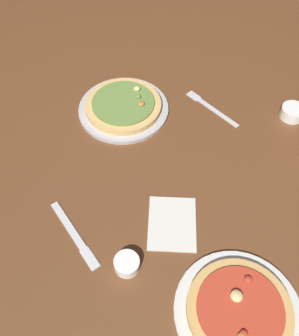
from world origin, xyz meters
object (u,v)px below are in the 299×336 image
object	(u,v)px
ramekin_sauce	(293,112)
fork_left	(211,107)
pizza_plate_far	(124,107)
ramekin_butter	(127,264)
pizza_plate_near	(239,311)
napkin_folded	(172,223)
knife_right	(74,234)

from	to	relation	value
ramekin_sauce	fork_left	xyz separation A→B (m)	(-0.24, -0.04, -0.01)
pizza_plate_far	ramekin_butter	distance (m)	0.50
pizza_plate_near	pizza_plate_far	size ratio (longest dim) A/B	0.99
ramekin_sauce	napkin_folded	world-z (taller)	ramekin_sauce
ramekin_sauce	ramekin_butter	distance (m)	0.68
ramekin_sauce	napkin_folded	bearing A→B (deg)	-118.75
pizza_plate_far	fork_left	world-z (taller)	pizza_plate_far
ramekin_butter	knife_right	world-z (taller)	ramekin_butter
ramekin_sauce	ramekin_butter	world-z (taller)	ramekin_sauce
knife_right	ramekin_butter	bearing A→B (deg)	-14.15
ramekin_sauce	napkin_folded	size ratio (longest dim) A/B	0.48
pizza_plate_near	knife_right	bearing A→B (deg)	170.71
ramekin_sauce	fork_left	world-z (taller)	ramekin_sauce
pizza_plate_near	napkin_folded	bearing A→B (deg)	138.79
fork_left	napkin_folded	bearing A→B (deg)	-91.61
fork_left	ramekin_sauce	bearing A→B (deg)	8.86
pizza_plate_near	fork_left	world-z (taller)	pizza_plate_near
napkin_folded	fork_left	bearing A→B (deg)	88.39
pizza_plate_far	napkin_folded	world-z (taller)	pizza_plate_far
ramekin_sauce	pizza_plate_far	bearing A→B (deg)	-165.79
pizza_plate_near	napkin_folded	size ratio (longest dim) A/B	1.84
pizza_plate_near	ramekin_butter	size ratio (longest dim) A/B	4.63
pizza_plate_far	napkin_folded	xyz separation A→B (m)	(0.24, -0.33, -0.01)
knife_right	ramekin_sauce	bearing A→B (deg)	49.84
pizza_plate_near	knife_right	world-z (taller)	pizza_plate_near
ramekin_butter	knife_right	xyz separation A→B (m)	(-0.15, 0.04, -0.01)
ramekin_sauce	knife_right	bearing A→B (deg)	-130.16
knife_right	pizza_plate_near	bearing A→B (deg)	-9.29
napkin_folded	fork_left	world-z (taller)	napkin_folded
ramekin_sauce	knife_right	xyz separation A→B (m)	(-0.47, -0.56, -0.01)
pizza_plate_far	napkin_folded	distance (m)	0.41
pizza_plate_far	napkin_folded	size ratio (longest dim) A/B	1.85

